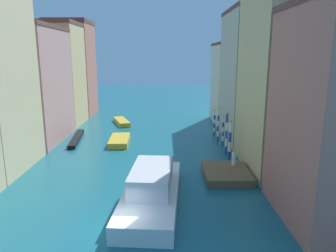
% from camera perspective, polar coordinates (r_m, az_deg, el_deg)
% --- Properties ---
extents(ground_plane, '(154.00, 154.00, 0.00)m').
position_cam_1_polar(ground_plane, '(44.28, -4.08, -1.99)').
color(ground_plane, '#196070').
extents(building_left_2, '(7.51, 11.96, 14.84)m').
position_cam_1_polar(building_left_2, '(44.96, -23.36, 6.86)').
color(building_left_2, tan).
rests_on(building_left_2, ground).
extents(building_left_3, '(7.51, 8.36, 16.20)m').
position_cam_1_polar(building_left_3, '(54.33, -19.32, 8.73)').
color(building_left_3, '#DBB77A').
rests_on(building_left_3, ground).
extents(building_left_4, '(7.51, 8.11, 17.30)m').
position_cam_1_polar(building_left_4, '(62.51, -16.82, 9.83)').
color(building_left_4, '#C6705B').
rests_on(building_left_4, ground).
extents(building_right_1, '(7.51, 10.93, 21.33)m').
position_cam_1_polar(building_right_1, '(32.83, 20.88, 10.97)').
color(building_right_1, '#DBB77A').
rests_on(building_right_1, ground).
extents(building_right_2, '(7.51, 11.27, 16.90)m').
position_cam_1_polar(building_right_2, '(43.72, 15.31, 8.66)').
color(building_right_2, '#BCB299').
rests_on(building_right_2, ground).
extents(building_right_3, '(7.51, 9.88, 13.07)m').
position_cam_1_polar(building_right_3, '(54.05, 12.22, 7.46)').
color(building_right_3, beige).
rests_on(building_right_3, ground).
extents(waterfront_dock, '(4.16, 5.33, 0.70)m').
position_cam_1_polar(waterfront_dock, '(30.51, 10.39, -8.34)').
color(waterfront_dock, brown).
rests_on(waterfront_dock, ground).
extents(person_on_dock, '(0.36, 0.36, 1.53)m').
position_cam_1_polar(person_on_dock, '(31.54, 11.70, -5.65)').
color(person_on_dock, white).
rests_on(person_on_dock, waterfront_dock).
extents(mooring_pole_0, '(0.37, 0.37, 4.52)m').
position_cam_1_polar(mooring_pole_0, '(34.49, 11.04, -2.47)').
color(mooring_pole_0, '#1E479E').
rests_on(mooring_pole_0, ground).
extents(mooring_pole_1, '(0.28, 0.28, 4.92)m').
position_cam_1_polar(mooring_pole_1, '(36.60, 10.45, -1.27)').
color(mooring_pole_1, '#1E479E').
rests_on(mooring_pole_1, ground).
extents(mooring_pole_2, '(0.28, 0.28, 3.83)m').
position_cam_1_polar(mooring_pole_2, '(40.21, 9.84, -0.78)').
color(mooring_pole_2, '#1E479E').
rests_on(mooring_pole_2, ground).
extents(mooring_pole_3, '(0.26, 0.26, 4.43)m').
position_cam_1_polar(mooring_pole_3, '(41.95, 8.98, 0.23)').
color(mooring_pole_3, '#1E479E').
rests_on(mooring_pole_3, ground).
extents(mooring_pole_4, '(0.31, 0.31, 3.79)m').
position_cam_1_polar(mooring_pole_4, '(45.02, 8.33, 0.69)').
color(mooring_pole_4, '#1E479E').
rests_on(mooring_pole_4, ground).
extents(vaporetto_white, '(4.87, 12.38, 2.83)m').
position_cam_1_polar(vaporetto_white, '(24.98, -2.94, -11.24)').
color(vaporetto_white, white).
rests_on(vaporetto_white, ground).
extents(gondola_black, '(2.01, 8.81, 0.50)m').
position_cam_1_polar(gondola_black, '(44.19, -16.11, -2.16)').
color(gondola_black, black).
rests_on(gondola_black, ground).
extents(motorboat_0, '(2.63, 5.82, 0.70)m').
position_cam_1_polar(motorboat_0, '(41.63, -8.71, -2.57)').
color(motorboat_0, gold).
rests_on(motorboat_0, ground).
extents(motorboat_1, '(3.58, 6.35, 0.66)m').
position_cam_1_polar(motorboat_1, '(53.26, -8.32, 0.78)').
color(motorboat_1, gold).
rests_on(motorboat_1, ground).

